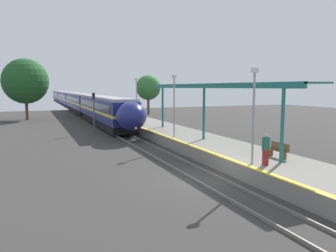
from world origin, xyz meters
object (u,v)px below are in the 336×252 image
(train, at_px, (73,100))
(lamppost_far, at_px, (136,98))
(platform_bench, at_px, (278,149))
(lamppost_near, at_px, (254,109))
(railway_signal, at_px, (94,109))
(lamppost_mid, at_px, (174,102))
(person_waiting, at_px, (266,149))

(train, xyz_separation_m, lamppost_far, (2.30, -40.18, 1.63))
(platform_bench, relative_size, lamppost_near, 0.30)
(railway_signal, height_order, lamppost_far, lamppost_far)
(platform_bench, distance_m, lamppost_near, 3.57)
(lamppost_near, relative_size, lamppost_mid, 1.00)
(lamppost_far, bearing_deg, train, 93.27)
(lamppost_near, distance_m, lamppost_mid, 10.50)
(platform_bench, relative_size, lamppost_mid, 0.30)
(person_waiting, xyz_separation_m, lamppost_far, (-0.44, 21.54, 2.05))
(lamppost_mid, relative_size, lamppost_far, 1.00)
(platform_bench, xyz_separation_m, lamppost_near, (-2.45, -0.77, 2.48))
(railway_signal, distance_m, lamppost_mid, 12.25)
(person_waiting, relative_size, lamppost_near, 0.34)
(lamppost_near, relative_size, lamppost_far, 1.00)
(lamppost_near, bearing_deg, lamppost_mid, 90.00)
(railway_signal, bearing_deg, lamppost_mid, -67.75)
(train, height_order, lamppost_near, lamppost_near)
(person_waiting, relative_size, railway_signal, 0.39)
(railway_signal, bearing_deg, person_waiting, -77.23)
(train, relative_size, platform_bench, 62.33)
(platform_bench, bearing_deg, lamppost_mid, 104.14)
(platform_bench, bearing_deg, train, 94.50)
(train, height_order, railway_signal, railway_signal)
(railway_signal, xyz_separation_m, lamppost_near, (4.62, -21.79, 1.13))
(train, xyz_separation_m, railway_signal, (-2.32, -39.39, 0.50))
(lamppost_far, bearing_deg, platform_bench, -83.09)
(railway_signal, height_order, lamppost_near, lamppost_near)
(person_waiting, distance_m, lamppost_far, 21.64)
(train, distance_m, lamppost_near, 61.24)
(person_waiting, bearing_deg, lamppost_mid, 92.31)
(train, bearing_deg, lamppost_mid, -87.40)
(person_waiting, height_order, lamppost_mid, lamppost_mid)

